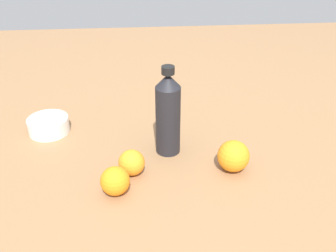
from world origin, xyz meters
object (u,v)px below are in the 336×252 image
object	(u,v)px
orange_2	(132,163)
water_bottle	(168,113)
orange_0	(115,181)
ceramic_bowl	(49,125)
orange_1	(233,156)

from	to	relation	value
orange_2	water_bottle	bearing A→B (deg)	-136.25
orange_0	ceramic_bowl	world-z (taller)	orange_0
ceramic_bowl	orange_1	bearing A→B (deg)	155.52
orange_0	ceramic_bowl	xyz separation A→B (m)	(0.21, -0.30, -0.01)
orange_1	ceramic_bowl	xyz separation A→B (m)	(0.51, -0.23, -0.02)
orange_0	orange_1	bearing A→B (deg)	-167.22
water_bottle	orange_1	bearing A→B (deg)	-105.08
water_bottle	orange_1	world-z (taller)	water_bottle
water_bottle	ceramic_bowl	distance (m)	0.39
orange_2	ceramic_bowl	world-z (taller)	orange_2
orange_1	ceramic_bowl	world-z (taller)	orange_1
water_bottle	orange_2	size ratio (longest dim) A/B	3.71
water_bottle	orange_2	xyz separation A→B (m)	(0.10, 0.10, -0.08)
water_bottle	orange_2	world-z (taller)	water_bottle
orange_0	ceramic_bowl	size ratio (longest dim) A/B	0.58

